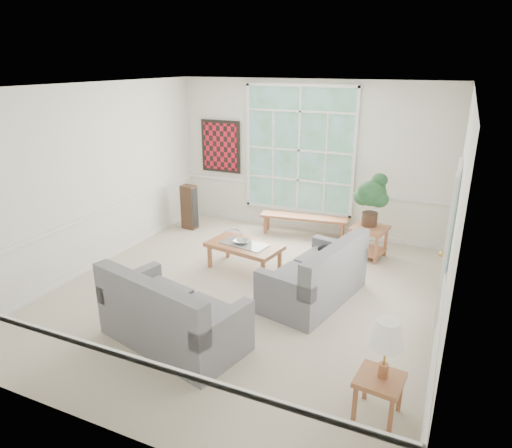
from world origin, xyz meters
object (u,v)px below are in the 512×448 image
at_px(end_table, 369,242).
at_px(side_table, 378,396).
at_px(loveseat_front, 173,306).
at_px(loveseat_right, 314,270).
at_px(coffee_table, 244,257).

height_order(end_table, side_table, end_table).
bearing_deg(end_table, loveseat_front, -115.03).
bearing_deg(side_table, loveseat_right, 122.64).
distance_m(loveseat_right, side_table, 2.39).
xyz_separation_m(loveseat_right, loveseat_front, (-1.24, -1.74, 0.02)).
relative_size(loveseat_front, end_table, 3.16).
relative_size(loveseat_right, side_table, 3.89).
bearing_deg(coffee_table, loveseat_front, -77.79).
relative_size(loveseat_right, loveseat_front, 0.96).
height_order(loveseat_right, loveseat_front, loveseat_front).
bearing_deg(loveseat_right, coffee_table, 172.57).
relative_size(loveseat_right, end_table, 3.03).
xyz_separation_m(loveseat_right, coffee_table, (-1.35, 0.49, -0.24)).
xyz_separation_m(coffee_table, side_table, (2.63, -2.50, -0.01)).
relative_size(loveseat_right, coffee_table, 1.41).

